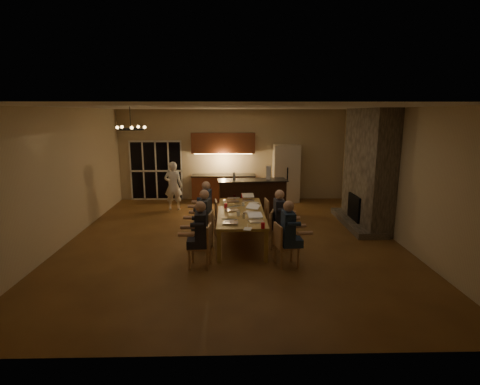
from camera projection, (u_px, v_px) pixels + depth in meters
name	position (u px, v px, depth m)	size (l,w,h in m)	color
floor	(233.00, 240.00, 9.24)	(9.00, 9.00, 0.00)	brown
back_wall	(232.00, 155.00, 13.33)	(8.00, 0.04, 3.20)	#C5B78B
left_wall	(62.00, 177.00, 8.81)	(0.04, 9.00, 3.20)	#C5B78B
right_wall	(399.00, 175.00, 9.01)	(0.04, 9.00, 3.20)	#C5B78B
ceiling	(232.00, 106.00, 8.57)	(8.00, 9.00, 0.04)	white
french_doors	(156.00, 171.00, 13.33)	(1.86, 0.08, 2.10)	black
fireplace	(368.00, 168.00, 10.17)	(0.58, 2.50, 3.20)	#6A6053
kitchenette	(223.00, 168.00, 13.09)	(2.24, 0.68, 2.40)	brown
refrigerator	(286.00, 173.00, 13.14)	(0.90, 0.68, 2.00)	beige
dining_table	(241.00, 226.00, 9.10)	(1.10, 2.83, 0.75)	tan
bar_island	(252.00, 197.00, 11.51)	(2.11, 0.68, 1.08)	black
chair_left_near	(200.00, 246.00, 7.55)	(0.44, 0.44, 0.89)	#A57F52
chair_left_mid	(202.00, 231.00, 8.50)	(0.44, 0.44, 0.89)	#A57F52
chair_left_far	(208.00, 218.00, 9.59)	(0.44, 0.44, 0.89)	#A57F52
chair_right_near	(287.00, 245.00, 7.62)	(0.44, 0.44, 0.89)	#A57F52
chair_right_mid	(281.00, 229.00, 8.61)	(0.44, 0.44, 0.89)	#A57F52
chair_right_far	(274.00, 216.00, 9.75)	(0.44, 0.44, 0.89)	#A57F52
person_left_near	(201.00, 235.00, 7.46)	(0.60, 0.60, 1.38)	#22232C
person_right_near	(288.00, 234.00, 7.51)	(0.60, 0.60, 1.38)	#1D2A49
person_left_mid	(205.00, 219.00, 8.57)	(0.60, 0.60, 1.38)	#353A3F
person_right_mid	(279.00, 219.00, 8.55)	(0.60, 0.60, 1.38)	#22232C
person_left_far	(206.00, 208.00, 9.59)	(0.60, 0.60, 1.38)	#1D2A49
standing_person	(173.00, 186.00, 11.98)	(0.57, 0.38, 1.57)	white
chandelier	(131.00, 129.00, 7.62)	(0.59, 0.59, 0.03)	black
laptop_a	(230.00, 218.00, 8.01)	(0.32, 0.28, 0.23)	silver
laptop_b	(256.00, 217.00, 8.14)	(0.32, 0.28, 0.23)	silver
laptop_c	(232.00, 206.00, 9.08)	(0.32, 0.28, 0.23)	silver
laptop_d	(251.00, 208.00, 8.89)	(0.32, 0.28, 0.23)	silver
laptop_e	(233.00, 197.00, 10.00)	(0.32, 0.28, 0.23)	silver
laptop_f	(248.00, 197.00, 10.10)	(0.32, 0.28, 0.23)	silver
mug_front	(238.00, 214.00, 8.62)	(0.08, 0.08, 0.10)	white
mug_mid	(243.00, 204.00, 9.51)	(0.07, 0.07, 0.10)	white
mug_back	(225.00, 202.00, 9.77)	(0.09, 0.09, 0.10)	white
redcup_near	(263.00, 226.00, 7.67)	(0.08, 0.08, 0.12)	red
redcup_mid	(226.00, 206.00, 9.33)	(0.08, 0.08, 0.12)	red
redcup_far	(243.00, 196.00, 10.43)	(0.09, 0.09, 0.12)	red
can_silver	(244.00, 216.00, 8.39)	(0.06, 0.06, 0.12)	#B2B2B7
can_cola	(234.00, 197.00, 10.30)	(0.07, 0.07, 0.12)	#3F0F0C
can_right	(258.00, 206.00, 9.29)	(0.07, 0.07, 0.12)	#B2B2B7
plate_near	(257.00, 217.00, 8.46)	(0.24, 0.24, 0.02)	white
plate_left	(229.00, 221.00, 8.17)	(0.23, 0.23, 0.02)	white
plate_far	(254.00, 203.00, 9.79)	(0.28, 0.28, 0.02)	white
notepad	(248.00, 229.00, 7.63)	(0.16, 0.22, 0.01)	white
bar_bottle	(234.00, 176.00, 11.33)	(0.08, 0.08, 0.24)	#99999E
bar_blender	(269.00, 173.00, 11.44)	(0.13, 0.13, 0.41)	silver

